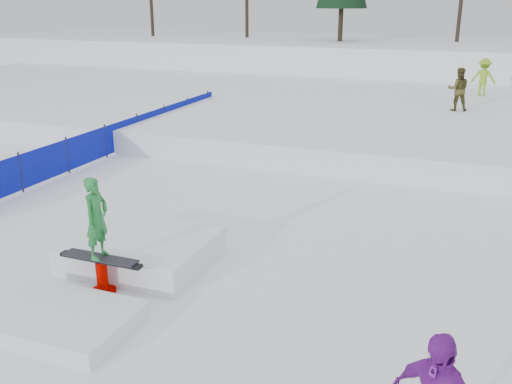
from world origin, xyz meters
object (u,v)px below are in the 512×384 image
(walker_olive, at_px, (458,89))
(jib_rail_feature, at_px, (121,263))
(safety_fence, at_px, (106,141))
(walker_ygreen, at_px, (484,77))

(walker_olive, distance_m, jib_rail_feature, 16.28)
(walker_olive, bearing_deg, jib_rail_feature, 61.77)
(safety_fence, distance_m, walker_olive, 13.33)
(walker_ygreen, bearing_deg, jib_rail_feature, 81.26)
(walker_ygreen, bearing_deg, walker_olive, 86.32)
(walker_olive, distance_m, walker_ygreen, 4.38)
(walker_olive, height_order, jib_rail_feature, walker_olive)
(walker_olive, relative_size, walker_ygreen, 1.01)
(safety_fence, bearing_deg, jib_rail_feature, -53.19)
(walker_olive, relative_size, jib_rail_feature, 0.37)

